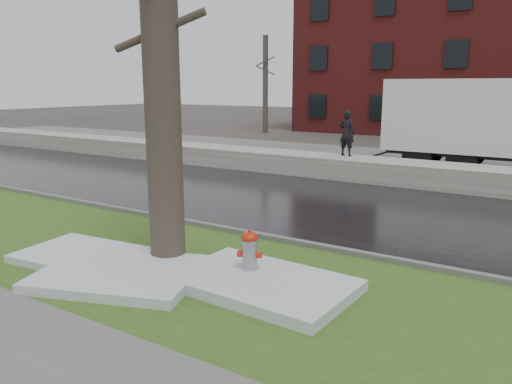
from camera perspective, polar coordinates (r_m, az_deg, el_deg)
The scene contains 16 objects.
ground at distance 10.23m, azimuth -5.67°, elevation -6.22°, with size 120.00×120.00×0.00m, color #47423D.
verge at distance 9.33m, azimuth -10.44°, elevation -8.08°, with size 60.00×4.50×0.04m, color #2D4C19.
road at distance 13.91m, azimuth 5.79°, elevation -1.23°, with size 60.00×7.00×0.03m, color black.
parking_lot at distance 21.72m, azimuth 15.93°, elevation 3.18°, with size 60.00×9.00×0.03m, color slate.
curb at distance 10.98m, azimuth -2.46°, elevation -4.52°, with size 60.00×0.15×0.14m, color slate.
snowbank at distance 17.63m, azimuth 11.97°, elevation 2.59°, with size 60.00×1.60×0.75m, color beige.
brick_building at distance 37.88m, azimuth 27.04°, elevation 13.52°, with size 26.00×12.00×10.00m, color maroon.
bg_tree_left at distance 34.68m, azimuth 1.08°, elevation 12.29°, with size 1.40×1.62×6.50m.
bg_tree_center at distance 35.71m, azimuth 12.98°, elevation 11.99°, with size 1.40×1.62×6.50m.
fire_hydrant at distance 8.28m, azimuth -0.72°, elevation -7.01°, with size 0.42×0.40×0.86m.
tree at distance 8.91m, azimuth -10.92°, elevation 17.12°, with size 1.57×1.81×7.90m.
box_truck at distance 20.50m, azimuth 25.43°, elevation 7.07°, with size 10.35×2.56×3.45m.
worker at distance 18.05m, azimuth 10.34°, elevation 6.63°, with size 0.58×0.38×1.60m, color black.
snow_patch_near at distance 8.76m, azimuth -15.16°, elevation -8.98°, with size 2.60×2.00×0.16m, color silver.
snow_patch_far at distance 9.91m, azimuth -19.27°, elevation -6.82°, with size 2.20×1.60×0.14m, color silver.
snow_patch_side at distance 8.04m, azimuth 0.73°, elevation -10.41°, with size 2.80×1.80×0.18m, color silver.
Camera 1 is at (6.03, -7.63, 3.20)m, focal length 35.00 mm.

